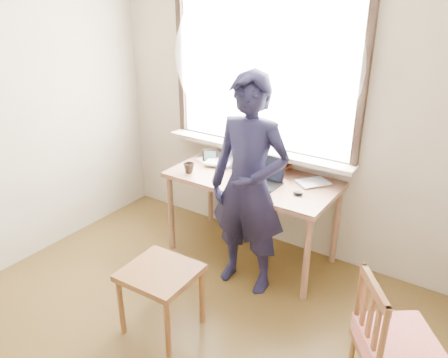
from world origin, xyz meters
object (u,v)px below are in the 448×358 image
Objects in this scene: laptop at (264,177)px; side_chair at (394,346)px; mug_dark at (189,168)px; person at (249,187)px; mug_white at (252,165)px; work_chair at (161,279)px; desk at (252,186)px.

laptop is 0.36× the size of side_chair.
person is at bearing -11.47° from mug_dark.
person is at bearing -61.67° from mug_white.
work_chair is 0.28× the size of person.
laptop is at bearing 145.74° from side_chair.
mug_white is at bearing 92.32° from work_chair.
laptop is at bearing 16.26° from mug_dark.
side_chair is (1.57, -1.10, -0.36)m from mug_white.
work_chair is (0.47, -0.94, -0.41)m from mug_dark.
mug_dark is 1.13m from work_chair.
desk is 0.22m from mug_white.
mug_white is 0.06× the size of person.
mug_dark is (-0.42, -0.37, 0.00)m from mug_white.
mug_dark is 0.19× the size of work_chair.
person is at bearing 155.69° from side_chair.
laptop reaches higher than mug_white.
desk is 1.77m from side_chair.
desk is 0.58m from mug_dark.
side_chair is (1.34, -0.91, -0.37)m from laptop.
person is (0.28, -0.52, 0.06)m from mug_white.
desk is 2.92× the size of work_chair.
work_chair is (-0.04, -1.17, -0.28)m from desk.
side_chair is at bearing 8.18° from work_chair.
side_chair is 1.48m from person.
laptop is 2.86× the size of mug_white.
person is (0.22, 0.80, 0.46)m from work_chair.
mug_dark is 0.71m from person.
person is (-1.29, 0.58, 0.41)m from side_chair.
laptop reaches higher than desk.
laptop is 3.26× the size of mug_dark.
work_chair is at bearing -171.82° from side_chair.
work_chair is 0.95m from person.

